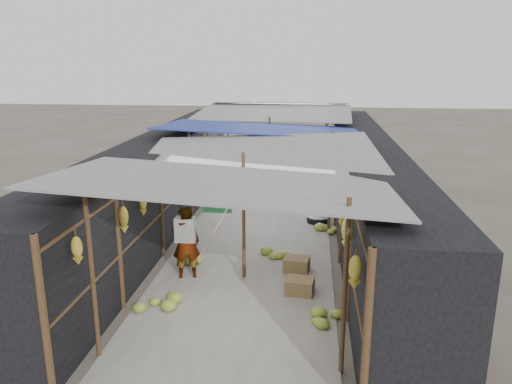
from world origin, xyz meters
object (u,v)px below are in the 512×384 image
at_px(vendor_elderly, 186,242).
at_px(vendor_seated, 297,189).
at_px(black_basin, 318,219).
at_px(shopper_blue, 274,178).
at_px(crate_near, 300,286).

xyz_separation_m(vendor_elderly, vendor_seated, (2.06, 5.79, -0.33)).
relative_size(black_basin, shopper_blue, 0.44).
bearing_deg(black_basin, shopper_blue, 121.78).
bearing_deg(vendor_elderly, shopper_blue, -118.44).
bearing_deg(black_basin, vendor_elderly, -124.95).
bearing_deg(vendor_seated, shopper_blue, -136.92).
bearing_deg(vendor_elderly, crate_near, 152.12).
height_order(crate_near, shopper_blue, shopper_blue).
relative_size(shopper_blue, vendor_seated, 1.61).
height_order(black_basin, vendor_seated, vendor_seated).
xyz_separation_m(crate_near, black_basin, (0.38, 4.32, -0.06)).
distance_m(crate_near, black_basin, 4.34).
height_order(black_basin, vendor_elderly, vendor_elderly).
bearing_deg(vendor_seated, crate_near, -24.62).
distance_m(black_basin, shopper_blue, 2.68).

